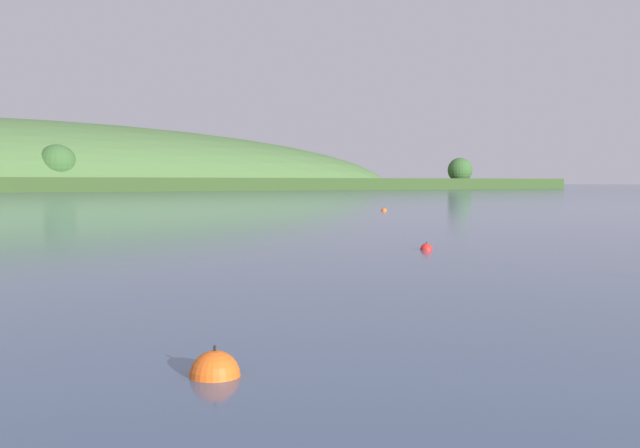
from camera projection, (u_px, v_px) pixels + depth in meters
name	position (u px, v px, depth m)	size (l,w,h in m)	color
mooring_buoy_foreground	(384.00, 211.00, 73.74)	(0.58, 0.58, 0.66)	#EA5B19
mooring_buoy_midchannel	(215.00, 376.00, 11.07)	(0.78, 0.78, 0.86)	#EA5B19
mooring_buoy_off_fishing_boat	(426.00, 249.00, 31.68)	(0.55, 0.55, 0.63)	red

